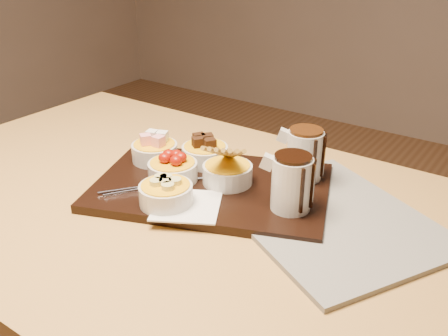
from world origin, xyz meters
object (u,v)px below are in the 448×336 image
Objects in this scene: serving_board at (212,187)px; pitcher_milk_chocolate at (305,155)px; dining_table at (160,232)px; pitcher_dark_chocolate at (292,184)px; newspaper at (329,218)px; bowl_strawberries at (173,171)px.

pitcher_milk_chocolate reaches higher than serving_board.
dining_table is 0.32m from pitcher_dark_chocolate.
serving_board is at bearing -143.96° from newspaper.
pitcher_dark_chocolate reaches higher than serving_board.
dining_table is 2.61× the size of serving_board.
pitcher_milk_chocolate is at bearing 165.68° from newspaper.
pitcher_dark_chocolate is at bearing -94.40° from pitcher_milk_chocolate.
newspaper is (0.24, 0.03, -0.00)m from serving_board.
pitcher_dark_chocolate is at bearing 8.27° from bowl_strawberries.
pitcher_milk_chocolate is (0.14, 0.13, 0.06)m from serving_board.
serving_board is at bearing 160.02° from pitcher_dark_chocolate.
bowl_strawberries is 0.25m from pitcher_dark_chocolate.
pitcher_dark_chocolate and pitcher_milk_chocolate have the same top height.
serving_board is 4.60× the size of pitcher_dark_chocolate.
bowl_strawberries is 1.00× the size of pitcher_dark_chocolate.
dining_table is at bearing -161.03° from pitcher_milk_chocolate.
pitcher_milk_chocolate is 0.26× the size of newspaper.
serving_board is (0.09, 0.06, 0.11)m from dining_table.
serving_board is 4.60× the size of bowl_strawberries.
serving_board is 1.18× the size of newspaper.
pitcher_milk_chocolate is (0.21, 0.16, 0.03)m from bowl_strawberries.
pitcher_milk_chocolate reaches higher than dining_table.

